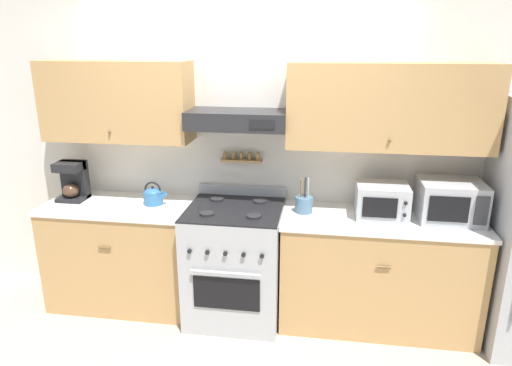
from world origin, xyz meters
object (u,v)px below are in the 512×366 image
(tea_kettle, at_px, (153,196))
(utensil_crock, at_px, (304,204))
(stove_range, at_px, (235,262))
(coffee_maker, at_px, (73,181))
(microwave, at_px, (450,201))
(toaster_oven, at_px, (382,201))

(tea_kettle, height_order, utensil_crock, utensil_crock)
(stove_range, distance_m, coffee_maker, 1.52)
(coffee_maker, height_order, microwave, coffee_maker)
(coffee_maker, xyz_separation_m, toaster_oven, (2.52, -0.03, -0.04))
(tea_kettle, bearing_deg, toaster_oven, -0.05)
(microwave, xyz_separation_m, utensil_crock, (-1.08, -0.02, -0.08))
(stove_range, bearing_deg, microwave, 3.68)
(utensil_crock, bearing_deg, coffee_maker, 179.26)
(toaster_oven, bearing_deg, coffee_maker, 179.40)
(coffee_maker, xyz_separation_m, utensil_crock, (1.93, -0.02, -0.09))
(utensil_crock, bearing_deg, toaster_oven, -0.17)
(stove_range, xyz_separation_m, coffee_maker, (-1.40, 0.11, 0.59))
(stove_range, height_order, coffee_maker, coffee_maker)
(tea_kettle, relative_size, microwave, 0.44)
(tea_kettle, relative_size, toaster_oven, 0.52)
(stove_range, relative_size, microwave, 2.23)
(utensil_crock, xyz_separation_m, toaster_oven, (0.58, -0.00, 0.06))
(tea_kettle, height_order, toaster_oven, toaster_oven)
(microwave, xyz_separation_m, toaster_oven, (-0.49, -0.02, -0.02))
(utensil_crock, relative_size, toaster_oven, 0.73)
(tea_kettle, bearing_deg, coffee_maker, 177.99)
(utensil_crock, distance_m, toaster_oven, 0.59)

